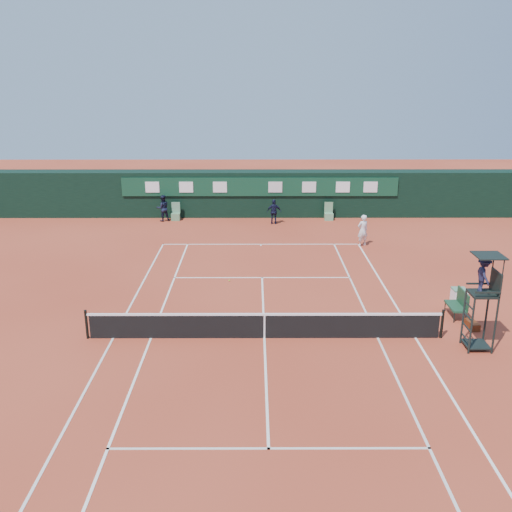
{
  "coord_description": "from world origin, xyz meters",
  "views": [
    {
      "loc": [
        -0.36,
        -18.76,
        9.15
      ],
      "look_at": [
        -0.29,
        6.0,
        1.2
      ],
      "focal_mm": 40.0,
      "sensor_mm": 36.0,
      "label": 1
    }
  ],
  "objects_px": {
    "player_bench": "(459,303)",
    "umpire_chair": "(484,282)",
    "tennis_net": "(264,325)",
    "player": "(363,230)",
    "cooler": "(459,296)"
  },
  "relations": [
    {
      "from": "player_bench",
      "to": "umpire_chair",
      "type": "bearing_deg",
      "value": -96.08
    },
    {
      "from": "tennis_net",
      "to": "player",
      "type": "height_order",
      "value": "player"
    },
    {
      "from": "cooler",
      "to": "tennis_net",
      "type": "bearing_deg",
      "value": -158.2
    },
    {
      "from": "player",
      "to": "tennis_net",
      "type": "bearing_deg",
      "value": 40.57
    },
    {
      "from": "umpire_chair",
      "to": "player_bench",
      "type": "distance_m",
      "value": 3.28
    },
    {
      "from": "umpire_chair",
      "to": "cooler",
      "type": "distance_m",
      "value": 4.67
    },
    {
      "from": "player_bench",
      "to": "cooler",
      "type": "height_order",
      "value": "player_bench"
    },
    {
      "from": "umpire_chair",
      "to": "player_bench",
      "type": "xyz_separation_m",
      "value": [
        0.29,
        2.68,
        -1.86
      ]
    },
    {
      "from": "tennis_net",
      "to": "umpire_chair",
      "type": "bearing_deg",
      "value": -6.38
    },
    {
      "from": "umpire_chair",
      "to": "cooler",
      "type": "bearing_deg",
      "value": 78.99
    },
    {
      "from": "tennis_net",
      "to": "cooler",
      "type": "relative_size",
      "value": 20.0
    },
    {
      "from": "player_bench",
      "to": "cooler",
      "type": "bearing_deg",
      "value": 70.01
    },
    {
      "from": "player_bench",
      "to": "player",
      "type": "height_order",
      "value": "player"
    },
    {
      "from": "umpire_chair",
      "to": "player",
      "type": "distance_m",
      "value": 12.63
    },
    {
      "from": "player_bench",
      "to": "player",
      "type": "distance_m",
      "value": 9.94
    }
  ]
}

